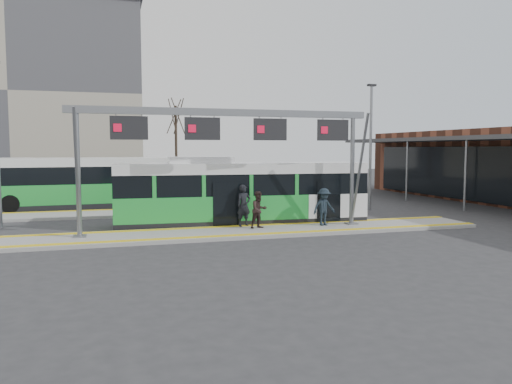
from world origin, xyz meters
TOP-DOWN VIEW (x-y plane):
  - ground at (0.00, 0.00)m, footprint 120.00×120.00m
  - platform_main at (0.00, 0.00)m, footprint 22.00×3.00m
  - platform_second at (-4.00, 8.00)m, footprint 20.00×3.00m
  - tactile_main at (0.00, 0.00)m, footprint 22.00×2.65m
  - tactile_second at (-4.00, 9.15)m, footprint 20.00×0.35m
  - gantry at (-0.35, 0.25)m, footprint 13.00×1.68m
  - apartment_block at (-14.00, 36.00)m, footprint 24.50×12.50m
  - hero_bus at (0.79, 2.63)m, footprint 12.07×3.27m
  - bg_bus_green at (-6.49, 11.89)m, footprint 12.51×3.21m
  - passenger_a at (0.51, 1.10)m, footprint 0.79×0.62m
  - passenger_b at (1.00, 0.32)m, footprint 0.95×0.84m
  - passenger_c at (4.09, 0.27)m, footprint 1.17×0.77m
  - tree_left at (-6.08, 32.61)m, footprint 1.40×1.40m
  - tree_mid at (1.74, 33.77)m, footprint 1.40×1.40m
  - lamp_east at (9.57, 5.87)m, footprint 0.50×0.25m

SIDE VIEW (x-z plane):
  - ground at x=0.00m, z-range 0.00..0.00m
  - platform_main at x=0.00m, z-range 0.00..0.15m
  - platform_second at x=-4.00m, z-range 0.00..0.15m
  - tactile_main at x=0.00m, z-range 0.15..0.17m
  - tactile_second at x=-4.00m, z-range 0.15..0.17m
  - passenger_b at x=1.00m, z-range 0.15..1.80m
  - passenger_c at x=4.09m, z-range 0.15..1.85m
  - passenger_a at x=0.51m, z-range 0.15..2.04m
  - hero_bus at x=0.79m, z-range -0.14..3.14m
  - bg_bus_green at x=-6.49m, z-range -0.02..3.08m
  - lamp_east at x=9.57m, z-range 0.24..7.67m
  - gantry at x=-0.35m, z-range 1.70..6.90m
  - tree_left at x=-6.08m, z-range 2.19..10.67m
  - tree_mid at x=1.74m, z-range 2.42..11.76m
  - apartment_block at x=-14.00m, z-range 0.01..18.41m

